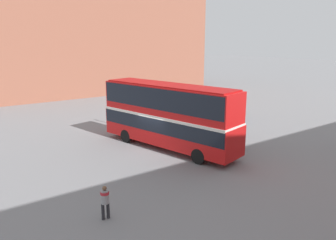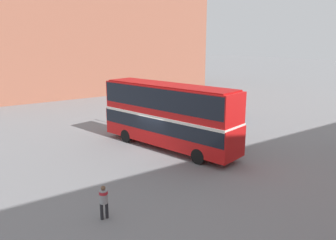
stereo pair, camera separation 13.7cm
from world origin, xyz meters
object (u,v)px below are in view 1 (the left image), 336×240
double_decker_bus (168,112)px  no_entry_sign (115,107)px  pedestrian_foreground (105,199)px  parked_car_kerb_near (221,110)px

double_decker_bus → no_entry_sign: bearing=167.6°
pedestrian_foreground → no_entry_sign: (-14.88, 7.89, 0.81)m
double_decker_bus → pedestrian_foreground: double_decker_bus is taller
no_entry_sign → double_decker_bus: bearing=0.9°
parked_car_kerb_near → no_entry_sign: size_ratio=1.51×
parked_car_kerb_near → no_entry_sign: no_entry_sign is taller
parked_car_kerb_near → no_entry_sign: (-3.54, -10.28, 0.99)m
double_decker_bus → parked_car_kerb_near: size_ratio=2.81×
double_decker_bus → pedestrian_foreground: 10.47m
double_decker_bus → pedestrian_foreground: bearing=-64.2°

